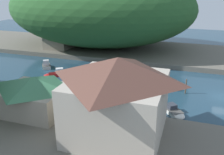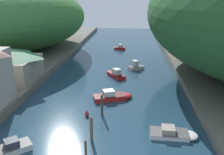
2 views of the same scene
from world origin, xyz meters
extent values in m
plane|color=#234256|center=(0.00, 30.00, 0.00)|extent=(130.00, 130.00, 0.00)
ellipsoid|color=#387033|center=(-23.21, 47.88, 8.47)|extent=(29.13, 40.78, 14.83)
cube|color=gray|center=(-14.98, 24.30, 2.73)|extent=(6.64, 7.99, 3.35)
pyramid|color=#38704C|center=(-14.98, 24.30, 5.16)|extent=(7.17, 8.63, 1.53)
cube|color=gray|center=(16.52, 38.72, 2.63)|extent=(5.68, 6.14, 3.15)
pyramid|color=#38704C|center=(16.52, 38.72, 5.07)|extent=(6.13, 6.63, 1.75)
cube|color=red|center=(0.61, 29.74, 0.28)|extent=(3.43, 4.07, 0.55)
ellipsoid|color=red|center=(-0.51, 31.36, 0.28)|extent=(2.26, 2.41, 0.55)
cube|color=#450A0A|center=(0.61, 29.74, 0.57)|extent=(3.50, 4.15, 0.03)
cube|color=silver|center=(0.68, 29.63, 1.04)|extent=(1.62, 1.71, 0.97)
cube|color=white|center=(7.22, 11.24, 0.21)|extent=(3.92, 2.24, 0.42)
ellipsoid|color=white|center=(9.13, 11.14, 0.21)|extent=(2.01, 2.03, 0.42)
cube|color=#525252|center=(7.22, 11.24, 0.44)|extent=(4.00, 2.28, 0.03)
cube|color=#9E937F|center=(7.10, 11.25, 0.70)|extent=(1.41, 1.49, 0.56)
cube|color=red|center=(0.33, 19.98, 0.30)|extent=(4.66, 3.22, 0.61)
ellipsoid|color=red|center=(2.34, 20.68, 0.30)|extent=(2.61, 2.42, 0.61)
cube|color=#450A0A|center=(0.33, 19.98, 0.62)|extent=(4.75, 3.28, 0.03)
cube|color=silver|center=(0.20, 19.93, 0.99)|extent=(1.85, 1.76, 0.75)
cube|color=silver|center=(-7.58, 7.28, 0.28)|extent=(3.74, 3.48, 0.56)
cube|color=#504E4A|center=(-7.58, 7.28, 0.58)|extent=(3.82, 3.55, 0.03)
cube|color=#333842|center=(-7.50, 7.35, 0.89)|extent=(1.68, 1.67, 0.66)
cube|color=silver|center=(3.95, 34.72, 0.32)|extent=(3.06, 2.82, 0.63)
ellipsoid|color=silver|center=(5.01, 35.45, 0.32)|extent=(1.95, 2.02, 0.63)
cube|color=#504E4A|center=(3.95, 34.72, 0.65)|extent=(3.12, 2.88, 0.03)
cube|color=silver|center=(3.88, 34.68, 1.20)|extent=(1.40, 1.46, 1.14)
cube|color=red|center=(0.15, 52.42, 0.30)|extent=(2.73, 2.03, 0.60)
ellipsoid|color=red|center=(-1.00, 52.82, 0.30)|extent=(1.56, 1.57, 0.60)
cube|color=#450A0A|center=(0.15, 52.42, 0.62)|extent=(2.78, 2.07, 0.03)
cube|color=silver|center=(0.22, 52.39, 1.01)|extent=(1.10, 1.14, 0.83)
cylinder|color=brown|center=(-0.34, 5.78, 1.20)|extent=(0.20, 0.20, 2.41)
sphere|color=brown|center=(-0.34, 5.78, 2.45)|extent=(0.18, 0.18, 0.18)
cylinder|color=brown|center=(-0.49, 9.61, 1.23)|extent=(0.31, 0.31, 2.46)
sphere|color=brown|center=(-0.49, 9.61, 2.52)|extent=(0.28, 0.28, 0.28)
cylinder|color=#4C3D2D|center=(-0.15, 15.21, 1.23)|extent=(0.29, 0.29, 2.46)
sphere|color=#4C3D2D|center=(-0.15, 15.21, 2.52)|extent=(0.26, 0.26, 0.26)
sphere|color=red|center=(-1.92, 14.84, 0.26)|extent=(0.52, 0.52, 0.52)
cone|color=red|center=(-1.92, 14.84, 0.64)|extent=(0.26, 0.26, 0.26)
cylinder|color=#282D3D|center=(-12.97, 15.80, 1.48)|extent=(0.13, 0.13, 0.85)
cylinder|color=#282D3D|center=(-13.02, 15.97, 1.48)|extent=(0.13, 0.13, 0.85)
camera|label=1|loc=(-39.78, 5.47, 17.03)|focal=40.00mm
camera|label=2|loc=(3.23, -11.44, 13.78)|focal=40.00mm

